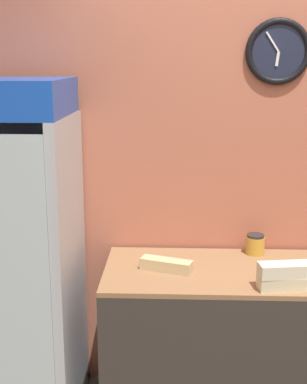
{
  "coord_description": "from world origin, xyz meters",
  "views": [
    {
      "loc": [
        -0.61,
        -1.8,
        1.97
      ],
      "look_at": [
        -0.72,
        0.83,
        1.32
      ],
      "focal_mm": 50.0,
      "sensor_mm": 36.0,
      "label": 1
    }
  ],
  "objects_px": {
    "beverage_cooler": "(11,240)",
    "sandwich_flat_left": "(166,265)",
    "sandwich_stack_bottom": "(286,283)",
    "sandwich_stack_middle": "(287,270)",
    "condiment_jar": "(255,244)"
  },
  "relations": [
    {
      "from": "beverage_cooler",
      "to": "sandwich_flat_left",
      "type": "distance_m",
      "value": 0.85
    },
    {
      "from": "beverage_cooler",
      "to": "condiment_jar",
      "type": "relative_size",
      "value": 16.25
    },
    {
      "from": "beverage_cooler",
      "to": "sandwich_stack_middle",
      "type": "height_order",
      "value": "beverage_cooler"
    },
    {
      "from": "sandwich_stack_middle",
      "to": "sandwich_flat_left",
      "type": "bearing_deg",
      "value": 160.09
    },
    {
      "from": "condiment_jar",
      "to": "sandwich_stack_middle",
      "type": "bearing_deg",
      "value": -80.58
    },
    {
      "from": "beverage_cooler",
      "to": "sandwich_stack_middle",
      "type": "distance_m",
      "value": 1.45
    },
    {
      "from": "beverage_cooler",
      "to": "sandwich_stack_bottom",
      "type": "height_order",
      "value": "beverage_cooler"
    },
    {
      "from": "beverage_cooler",
      "to": "sandwich_flat_left",
      "type": "height_order",
      "value": "beverage_cooler"
    },
    {
      "from": "beverage_cooler",
      "to": "sandwich_flat_left",
      "type": "relative_size",
      "value": 6.55
    },
    {
      "from": "sandwich_flat_left",
      "to": "condiment_jar",
      "type": "bearing_deg",
      "value": 28.33
    },
    {
      "from": "sandwich_stack_bottom",
      "to": "sandwich_stack_middle",
      "type": "relative_size",
      "value": 1.0
    },
    {
      "from": "sandwich_stack_bottom",
      "to": "sandwich_stack_middle",
      "type": "bearing_deg",
      "value": 180.0
    },
    {
      "from": "sandwich_stack_bottom",
      "to": "condiment_jar",
      "type": "height_order",
      "value": "condiment_jar"
    },
    {
      "from": "beverage_cooler",
      "to": "condiment_jar",
      "type": "xyz_separation_m",
      "value": [
        1.34,
        0.22,
        -0.08
      ]
    },
    {
      "from": "beverage_cooler",
      "to": "sandwich_flat_left",
      "type": "bearing_deg",
      "value": -3.3
    }
  ]
}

